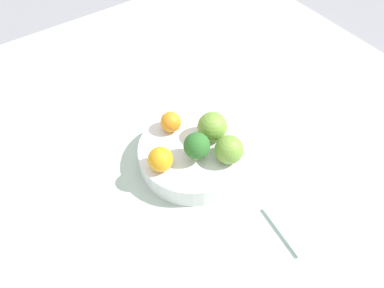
% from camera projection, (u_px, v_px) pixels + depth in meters
% --- Properties ---
extents(ground_plane, '(6.00, 6.00, 0.00)m').
position_uv_depth(ground_plane, '(192.00, 168.00, 0.75)').
color(ground_plane, gray).
extents(table_surface, '(1.20, 1.20, 0.02)m').
position_uv_depth(table_surface, '(192.00, 165.00, 0.74)').
color(table_surface, '#B2C6B2').
rests_on(table_surface, ground_plane).
extents(bowl, '(0.20, 0.20, 0.04)m').
position_uv_depth(bowl, '(192.00, 155.00, 0.72)').
color(bowl, white).
rests_on(bowl, table_surface).
extents(broccoli, '(0.05, 0.05, 0.06)m').
position_uv_depth(broccoli, '(197.00, 146.00, 0.66)').
color(broccoli, '#99C17A').
rests_on(broccoli, bowl).
extents(apple_red, '(0.06, 0.06, 0.06)m').
position_uv_depth(apple_red, '(213.00, 127.00, 0.69)').
color(apple_red, olive).
rests_on(apple_red, bowl).
extents(apple_green, '(0.05, 0.05, 0.05)m').
position_uv_depth(apple_green, '(229.00, 150.00, 0.66)').
color(apple_green, olive).
rests_on(apple_green, bowl).
extents(orange_front, '(0.04, 0.04, 0.04)m').
position_uv_depth(orange_front, '(160.00, 159.00, 0.65)').
color(orange_front, orange).
rests_on(orange_front, bowl).
extents(orange_back, '(0.04, 0.04, 0.04)m').
position_uv_depth(orange_back, '(171.00, 122.00, 0.71)').
color(orange_back, orange).
rests_on(orange_back, bowl).
extents(napkin, '(0.12, 0.16, 0.01)m').
position_uv_depth(napkin, '(315.00, 214.00, 0.66)').
color(napkin, silver).
rests_on(napkin, table_surface).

